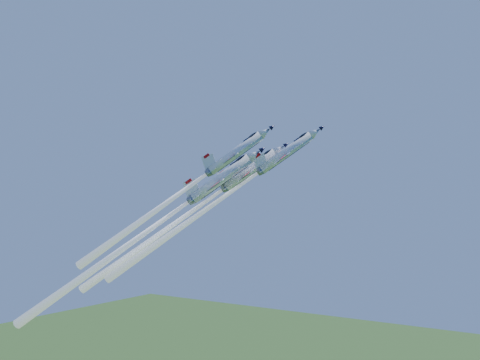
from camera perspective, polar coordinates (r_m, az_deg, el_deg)
The scene contains 4 objects.
jet_lead at distance 100.02m, azimuth -2.37°, elevation -2.26°, with size 34.18×19.84×34.20m.
jet_left at distance 104.64m, azimuth -5.63°, elevation -3.69°, with size 34.32×19.91×34.14m.
jet_right at distance 92.92m, azimuth -6.52°, elevation -1.47°, with size 29.22×16.94×28.72m.
jet_slot at distance 104.07m, azimuth -10.31°, elevation -5.73°, with size 40.72×23.63×40.76m.
Camera 1 is at (53.51, -81.21, 84.29)m, focal length 40.00 mm.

